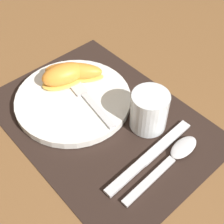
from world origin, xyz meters
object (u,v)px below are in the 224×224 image
at_px(juice_glass, 149,112).
at_px(citrus_wedge_0, 74,72).
at_px(fork, 85,96).
at_px(citrus_wedge_1, 65,75).
at_px(spoon, 175,156).
at_px(plate, 73,99).
at_px(knife, 148,158).

relative_size(juice_glass, citrus_wedge_0, 0.66).
xyz_separation_m(juice_glass, fork, (-0.13, -0.06, -0.02)).
bearing_deg(citrus_wedge_1, fork, 0.57).
distance_m(citrus_wedge_0, citrus_wedge_1, 0.02).
bearing_deg(juice_glass, citrus_wedge_1, -164.20).
height_order(juice_glass, spoon, juice_glass).
height_order(spoon, fork, fork).
relative_size(juice_glass, citrus_wedge_1, 0.73).
distance_m(plate, citrus_wedge_0, 0.07).
xyz_separation_m(citrus_wedge_0, citrus_wedge_1, (-0.00, -0.02, 0.00)).
distance_m(spoon, citrus_wedge_1, 0.29).
xyz_separation_m(spoon, fork, (-0.22, -0.04, 0.01)).
xyz_separation_m(fork, citrus_wedge_1, (-0.07, -0.00, 0.02)).
relative_size(spoon, citrus_wedge_1, 1.76).
bearing_deg(fork, juice_glass, 22.93).
bearing_deg(knife, fork, 178.99).
bearing_deg(knife, plate, -175.77).
bearing_deg(plate, juice_glass, 26.49).
height_order(plate, spoon, plate).
bearing_deg(spoon, citrus_wedge_0, -176.98).
bearing_deg(knife, spoon, 51.63).
bearing_deg(spoon, knife, -128.37).
bearing_deg(plate, fork, 46.69).
bearing_deg(juice_glass, plate, -153.51).
bearing_deg(fork, spoon, 9.19).
relative_size(plate, citrus_wedge_1, 2.22).
height_order(spoon, citrus_wedge_1, citrus_wedge_1).
xyz_separation_m(knife, fork, (-0.19, 0.00, 0.02)).
xyz_separation_m(juice_glass, citrus_wedge_0, (-0.19, -0.03, -0.00)).
relative_size(plate, knife, 1.11).
bearing_deg(citrus_wedge_1, knife, -0.59).
distance_m(knife, citrus_wedge_1, 0.26).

